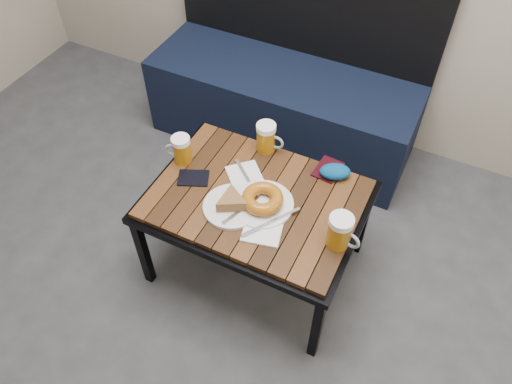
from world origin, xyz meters
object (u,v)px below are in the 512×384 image
at_px(plate_pie, 232,204).
at_px(knit_pouch, 335,171).
at_px(passport_navy, 193,178).
at_px(beer_mug_right, 340,232).
at_px(beer_mug_left, 181,149).
at_px(cafe_table, 256,204).
at_px(passport_burgundy, 328,169).
at_px(bench, 284,98).
at_px(plate_bagel, 262,201).
at_px(beer_mug_centre, 267,137).

height_order(plate_pie, knit_pouch, plate_pie).
xyz_separation_m(plate_pie, passport_navy, (-0.21, 0.07, -0.02)).
bearing_deg(beer_mug_right, beer_mug_left, -176.10).
xyz_separation_m(cafe_table, passport_burgundy, (0.20, 0.26, 0.05)).
bearing_deg(bench, plate_pie, -78.74).
bearing_deg(knit_pouch, plate_bagel, -125.90).
bearing_deg(passport_burgundy, beer_mug_left, -154.48).
bearing_deg(plate_bagel, beer_mug_right, -6.93).
bearing_deg(beer_mug_centre, passport_navy, -126.62).
bearing_deg(bench, beer_mug_centre, -74.16).
xyz_separation_m(plate_pie, plate_bagel, (0.10, 0.06, 0.00)).
relative_size(cafe_table, passport_burgundy, 6.41).
relative_size(plate_pie, plate_bagel, 0.75).
relative_size(plate_bagel, knit_pouch, 2.39).
bearing_deg(plate_bagel, knit_pouch, 54.10).
xyz_separation_m(beer_mug_right, knit_pouch, (-0.13, 0.31, -0.04)).
bearing_deg(passport_burgundy, knit_pouch, -26.32).
xyz_separation_m(bench, beer_mug_left, (-0.12, -0.80, 0.26)).
distance_m(plate_bagel, knit_pouch, 0.33).
relative_size(passport_navy, passport_burgundy, 0.94).
distance_m(cafe_table, knit_pouch, 0.34).
bearing_deg(beer_mug_centre, knit_pouch, -6.64).
height_order(beer_mug_left, knit_pouch, beer_mug_left).
bearing_deg(beer_mug_right, plate_bagel, -173.96).
bearing_deg(plate_bagel, beer_mug_left, 169.24).
xyz_separation_m(cafe_table, plate_pie, (-0.06, -0.09, 0.07)).
relative_size(plate_pie, passport_burgundy, 1.70).
bearing_deg(knit_pouch, beer_mug_centre, 176.05).
xyz_separation_m(plate_pie, knit_pouch, (0.29, 0.33, 0.00)).
bearing_deg(bench, passport_navy, -91.64).
distance_m(beer_mug_left, plate_bagel, 0.41).
xyz_separation_m(beer_mug_left, knit_pouch, (0.60, 0.19, -0.03)).
relative_size(bench, beer_mug_right, 9.89).
distance_m(plate_pie, plate_bagel, 0.12).
relative_size(beer_mug_left, beer_mug_right, 0.87).
xyz_separation_m(beer_mug_centre, knit_pouch, (0.31, -0.02, -0.04)).
bearing_deg(cafe_table, bench, 106.13).
bearing_deg(plate_pie, knit_pouch, 48.10).
distance_m(beer_mug_left, beer_mug_right, 0.73).
relative_size(cafe_table, plate_pie, 3.78).
distance_m(beer_mug_left, knit_pouch, 0.63).
height_order(passport_navy, knit_pouch, knit_pouch).
height_order(plate_pie, passport_navy, plate_pie).
xyz_separation_m(bench, beer_mug_right, (0.61, -0.91, 0.27)).
height_order(beer_mug_centre, beer_mug_right, beer_mug_right).
bearing_deg(cafe_table, passport_burgundy, 52.36).
height_order(cafe_table, knit_pouch, knit_pouch).
height_order(bench, cafe_table, bench).
xyz_separation_m(plate_bagel, passport_burgundy, (0.16, 0.29, -0.02)).
xyz_separation_m(cafe_table, knit_pouch, (0.24, 0.24, 0.07)).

